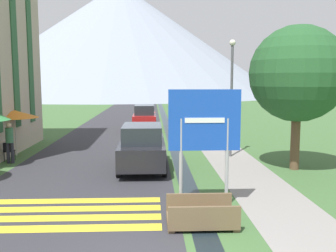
{
  "coord_description": "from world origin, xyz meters",
  "views": [
    {
      "loc": [
        -0.01,
        -6.55,
        3.54
      ],
      "look_at": [
        0.71,
        10.0,
        1.54
      ],
      "focal_mm": 40.0,
      "sensor_mm": 36.0,
      "label": 1
    }
  ],
  "objects_px": {
    "parked_car_near": "(142,147)",
    "person_standing_terrace": "(10,140)",
    "streetlamp": "(232,89)",
    "road_sign": "(204,130)",
    "cafe_chair_far_left": "(9,150)",
    "parked_car_far": "(145,117)",
    "footbridge": "(202,216)",
    "cafe_umbrella_rear_orange": "(15,114)",
    "tree_by_path": "(298,74)"
  },
  "relations": [
    {
      "from": "parked_car_near",
      "to": "parked_car_far",
      "type": "distance_m",
      "value": 12.28
    },
    {
      "from": "road_sign",
      "to": "person_standing_terrace",
      "type": "distance_m",
      "value": 9.71
    },
    {
      "from": "person_standing_terrace",
      "to": "cafe_umbrella_rear_orange",
      "type": "bearing_deg",
      "value": 101.66
    },
    {
      "from": "footbridge",
      "to": "tree_by_path",
      "type": "relative_size",
      "value": 0.3
    },
    {
      "from": "cafe_umbrella_rear_orange",
      "to": "person_standing_terrace",
      "type": "relative_size",
      "value": 1.26
    },
    {
      "from": "parked_car_near",
      "to": "person_standing_terrace",
      "type": "xyz_separation_m",
      "value": [
        -5.74,
        1.37,
        0.11
      ]
    },
    {
      "from": "tree_by_path",
      "to": "cafe_chair_far_left",
      "type": "bearing_deg",
      "value": 170.62
    },
    {
      "from": "road_sign",
      "to": "tree_by_path",
      "type": "bearing_deg",
      "value": 45.4
    },
    {
      "from": "footbridge",
      "to": "parked_car_far",
      "type": "xyz_separation_m",
      "value": [
        -1.74,
        18.24,
        0.68
      ]
    },
    {
      "from": "cafe_chair_far_left",
      "to": "person_standing_terrace",
      "type": "height_order",
      "value": "person_standing_terrace"
    },
    {
      "from": "footbridge",
      "to": "parked_car_near",
      "type": "relative_size",
      "value": 0.41
    },
    {
      "from": "tree_by_path",
      "to": "parked_car_far",
      "type": "bearing_deg",
      "value": 116.58
    },
    {
      "from": "road_sign",
      "to": "person_standing_terrace",
      "type": "bearing_deg",
      "value": 141.86
    },
    {
      "from": "road_sign",
      "to": "parked_car_far",
      "type": "xyz_separation_m",
      "value": [
        -1.99,
        16.86,
        -1.29
      ]
    },
    {
      "from": "road_sign",
      "to": "parked_car_far",
      "type": "relative_size",
      "value": 0.82
    },
    {
      "from": "cafe_chair_far_left",
      "to": "cafe_umbrella_rear_orange",
      "type": "relative_size",
      "value": 0.39
    },
    {
      "from": "parked_car_far",
      "to": "cafe_chair_far_left",
      "type": "xyz_separation_m",
      "value": [
        -5.8,
        -10.53,
        -0.39
      ]
    },
    {
      "from": "parked_car_near",
      "to": "footbridge",
      "type": "bearing_deg",
      "value": -74.97
    },
    {
      "from": "cafe_chair_far_left",
      "to": "cafe_umbrella_rear_orange",
      "type": "height_order",
      "value": "cafe_umbrella_rear_orange"
    },
    {
      "from": "streetlamp",
      "to": "person_standing_terrace",
      "type": "bearing_deg",
      "value": -173.89
    },
    {
      "from": "road_sign",
      "to": "cafe_umbrella_rear_orange",
      "type": "relative_size",
      "value": 1.5
    },
    {
      "from": "footbridge",
      "to": "tree_by_path",
      "type": "height_order",
      "value": "tree_by_path"
    },
    {
      "from": "parked_car_far",
      "to": "person_standing_terrace",
      "type": "height_order",
      "value": "parked_car_far"
    },
    {
      "from": "road_sign",
      "to": "cafe_chair_far_left",
      "type": "bearing_deg",
      "value": 140.9
    },
    {
      "from": "streetlamp",
      "to": "road_sign",
      "type": "bearing_deg",
      "value": -107.72
    },
    {
      "from": "footbridge",
      "to": "cafe_chair_far_left",
      "type": "relative_size",
      "value": 2.0
    },
    {
      "from": "footbridge",
      "to": "cafe_umbrella_rear_orange",
      "type": "xyz_separation_m",
      "value": [
        -7.69,
        9.04,
        1.76
      ]
    },
    {
      "from": "parked_car_far",
      "to": "cafe_umbrella_rear_orange",
      "type": "relative_size",
      "value": 1.83
    },
    {
      "from": "road_sign",
      "to": "streetlamp",
      "type": "xyz_separation_m",
      "value": [
        2.24,
        7.0,
        1.0
      ]
    },
    {
      "from": "cafe_chair_far_left",
      "to": "person_standing_terrace",
      "type": "bearing_deg",
      "value": -56.43
    },
    {
      "from": "cafe_chair_far_left",
      "to": "streetlamp",
      "type": "bearing_deg",
      "value": 8.55
    },
    {
      "from": "parked_car_far",
      "to": "tree_by_path",
      "type": "xyz_separation_m",
      "value": [
        6.26,
        -12.52,
        2.9
      ]
    },
    {
      "from": "person_standing_terrace",
      "to": "road_sign",
      "type": "bearing_deg",
      "value": -38.14
    },
    {
      "from": "parked_car_near",
      "to": "cafe_chair_far_left",
      "type": "relative_size",
      "value": 4.83
    },
    {
      "from": "road_sign",
      "to": "tree_by_path",
      "type": "relative_size",
      "value": 0.58
    },
    {
      "from": "road_sign",
      "to": "parked_car_far",
      "type": "distance_m",
      "value": 17.02
    },
    {
      "from": "parked_car_near",
      "to": "person_standing_terrace",
      "type": "bearing_deg",
      "value": 166.55
    },
    {
      "from": "cafe_umbrella_rear_orange",
      "to": "streetlamp",
      "type": "distance_m",
      "value": 10.26
    },
    {
      "from": "footbridge",
      "to": "road_sign",
      "type": "bearing_deg",
      "value": 80.0
    },
    {
      "from": "road_sign",
      "to": "tree_by_path",
      "type": "distance_m",
      "value": 6.3
    },
    {
      "from": "parked_car_far",
      "to": "streetlamp",
      "type": "height_order",
      "value": "streetlamp"
    },
    {
      "from": "footbridge",
      "to": "streetlamp",
      "type": "xyz_separation_m",
      "value": [
        2.48,
        8.38,
        2.96
      ]
    },
    {
      "from": "road_sign",
      "to": "tree_by_path",
      "type": "height_order",
      "value": "tree_by_path"
    },
    {
      "from": "cafe_umbrella_rear_orange",
      "to": "streetlamp",
      "type": "bearing_deg",
      "value": -3.69
    },
    {
      "from": "parked_car_near",
      "to": "streetlamp",
      "type": "relative_size",
      "value": 0.76
    },
    {
      "from": "road_sign",
      "to": "person_standing_terrace",
      "type": "height_order",
      "value": "road_sign"
    },
    {
      "from": "road_sign",
      "to": "parked_car_near",
      "type": "bearing_deg",
      "value": 111.93
    },
    {
      "from": "road_sign",
      "to": "parked_car_near",
      "type": "xyz_separation_m",
      "value": [
        -1.84,
        4.58,
        -1.28
      ]
    },
    {
      "from": "cafe_umbrella_rear_orange",
      "to": "person_standing_terrace",
      "type": "bearing_deg",
      "value": -78.34
    },
    {
      "from": "cafe_chair_far_left",
      "to": "person_standing_terrace",
      "type": "relative_size",
      "value": 0.49
    }
  ]
}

